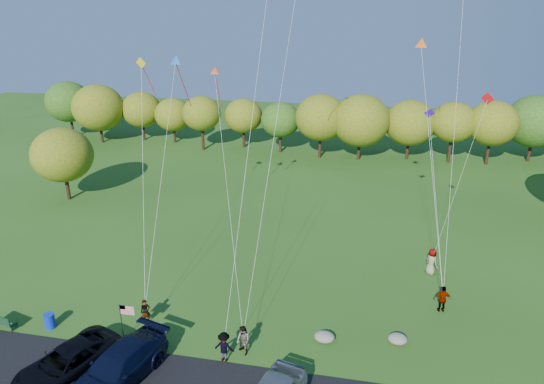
{
  "coord_description": "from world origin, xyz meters",
  "views": [
    {
      "loc": [
        5.56,
        -20.46,
        17.52
      ],
      "look_at": [
        0.27,
        6.0,
        7.01
      ],
      "focal_mm": 32.0,
      "sensor_mm": 36.0,
      "label": 1
    }
  ],
  "objects_px": {
    "minivan_navy": "(118,367)",
    "flyer_e": "(431,262)",
    "flyer_b": "(243,340)",
    "flyer_a": "(146,312)",
    "trash_barrel": "(50,321)",
    "minivan_dark": "(67,363)",
    "flyer_d": "(443,299)",
    "park_bench": "(1,322)",
    "flyer_c": "(224,347)"
  },
  "relations": [
    {
      "from": "flyer_e",
      "to": "park_bench",
      "type": "relative_size",
      "value": 1.13
    },
    {
      "from": "flyer_c",
      "to": "flyer_e",
      "type": "xyz_separation_m",
      "value": [
        11.5,
        11.23,
        0.11
      ]
    },
    {
      "from": "flyer_d",
      "to": "park_bench",
      "type": "height_order",
      "value": "flyer_d"
    },
    {
      "from": "trash_barrel",
      "to": "flyer_d",
      "type": "bearing_deg",
      "value": 15.23
    },
    {
      "from": "minivan_dark",
      "to": "trash_barrel",
      "type": "xyz_separation_m",
      "value": [
        -3.35,
        3.37,
        -0.38
      ]
    },
    {
      "from": "minivan_navy",
      "to": "flyer_d",
      "type": "height_order",
      "value": "minivan_navy"
    },
    {
      "from": "minivan_dark",
      "to": "flyer_e",
      "type": "bearing_deg",
      "value": 58.39
    },
    {
      "from": "flyer_d",
      "to": "park_bench",
      "type": "xyz_separation_m",
      "value": [
        -25.05,
        -6.8,
        -0.35
      ]
    },
    {
      "from": "park_bench",
      "to": "flyer_c",
      "type": "bearing_deg",
      "value": 14.97
    },
    {
      "from": "flyer_a",
      "to": "flyer_b",
      "type": "distance_m",
      "value": 6.43
    },
    {
      "from": "flyer_b",
      "to": "trash_barrel",
      "type": "xyz_separation_m",
      "value": [
        -11.53,
        -0.02,
        -0.39
      ]
    },
    {
      "from": "minivan_navy",
      "to": "trash_barrel",
      "type": "distance_m",
      "value": 6.85
    },
    {
      "from": "minivan_dark",
      "to": "flyer_b",
      "type": "xyz_separation_m",
      "value": [
        8.18,
        3.39,
        0.01
      ]
    },
    {
      "from": "flyer_e",
      "to": "flyer_a",
      "type": "bearing_deg",
      "value": 77.57
    },
    {
      "from": "flyer_c",
      "to": "minivan_navy",
      "type": "bearing_deg",
      "value": 31.86
    },
    {
      "from": "flyer_b",
      "to": "flyer_e",
      "type": "relative_size",
      "value": 0.87
    },
    {
      "from": "minivan_dark",
      "to": "flyer_d",
      "type": "relative_size",
      "value": 3.21
    },
    {
      "from": "park_bench",
      "to": "flyer_b",
      "type": "bearing_deg",
      "value": 17.87
    },
    {
      "from": "minivan_navy",
      "to": "flyer_a",
      "type": "relative_size",
      "value": 3.76
    },
    {
      "from": "flyer_a",
      "to": "flyer_d",
      "type": "relative_size",
      "value": 0.89
    },
    {
      "from": "flyer_d",
      "to": "flyer_e",
      "type": "distance_m",
      "value": 4.43
    },
    {
      "from": "flyer_b",
      "to": "park_bench",
      "type": "distance_m",
      "value": 14.18
    },
    {
      "from": "minivan_dark",
      "to": "park_bench",
      "type": "xyz_separation_m",
      "value": [
        -5.98,
        2.67,
        -0.32
      ]
    },
    {
      "from": "flyer_a",
      "to": "trash_barrel",
      "type": "distance_m",
      "value": 5.49
    },
    {
      "from": "trash_barrel",
      "to": "park_bench",
      "type": "bearing_deg",
      "value": -165.17
    },
    {
      "from": "minivan_navy",
      "to": "flyer_e",
      "type": "relative_size",
      "value": 3.01
    },
    {
      "from": "flyer_e",
      "to": "trash_barrel",
      "type": "xyz_separation_m",
      "value": [
        -22.19,
        -10.53,
        -0.52
      ]
    },
    {
      "from": "flyer_b",
      "to": "trash_barrel",
      "type": "height_order",
      "value": "flyer_b"
    },
    {
      "from": "flyer_e",
      "to": "trash_barrel",
      "type": "height_order",
      "value": "flyer_e"
    },
    {
      "from": "minivan_dark",
      "to": "minivan_navy",
      "type": "bearing_deg",
      "value": 25.52
    },
    {
      "from": "flyer_b",
      "to": "flyer_e",
      "type": "xyz_separation_m",
      "value": [
        10.66,
        10.51,
        0.12
      ]
    },
    {
      "from": "minivan_dark",
      "to": "park_bench",
      "type": "bearing_deg",
      "value": 177.91
    },
    {
      "from": "flyer_a",
      "to": "flyer_e",
      "type": "bearing_deg",
      "value": -6.56
    },
    {
      "from": "flyer_a",
      "to": "flyer_d",
      "type": "bearing_deg",
      "value": -19.61
    },
    {
      "from": "trash_barrel",
      "to": "flyer_b",
      "type": "bearing_deg",
      "value": 0.11
    },
    {
      "from": "flyer_a",
      "to": "park_bench",
      "type": "height_order",
      "value": "flyer_a"
    },
    {
      "from": "minivan_dark",
      "to": "flyer_b",
      "type": "bearing_deg",
      "value": 44.5
    },
    {
      "from": "minivan_dark",
      "to": "park_bench",
      "type": "distance_m",
      "value": 6.56
    },
    {
      "from": "flyer_e",
      "to": "trash_barrel",
      "type": "bearing_deg",
      "value": 74.86
    },
    {
      "from": "flyer_e",
      "to": "flyer_c",
      "type": "bearing_deg",
      "value": 93.78
    },
    {
      "from": "minivan_dark",
      "to": "trash_barrel",
      "type": "relative_size",
      "value": 6.19
    },
    {
      "from": "flyer_b",
      "to": "minivan_dark",
      "type": "bearing_deg",
      "value": -115.23
    },
    {
      "from": "minivan_dark",
      "to": "flyer_d",
      "type": "distance_m",
      "value": 21.29
    },
    {
      "from": "flyer_b",
      "to": "flyer_d",
      "type": "bearing_deg",
      "value": 71.43
    },
    {
      "from": "flyer_b",
      "to": "flyer_a",
      "type": "bearing_deg",
      "value": -151.0
    },
    {
      "from": "flyer_e",
      "to": "flyer_d",
      "type": "bearing_deg",
      "value": 142.36
    },
    {
      "from": "flyer_c",
      "to": "flyer_e",
      "type": "distance_m",
      "value": 16.07
    },
    {
      "from": "park_bench",
      "to": "trash_barrel",
      "type": "relative_size",
      "value": 1.91
    },
    {
      "from": "flyer_a",
      "to": "minivan_navy",
      "type": "bearing_deg",
      "value": -115.31
    },
    {
      "from": "flyer_e",
      "to": "trash_barrel",
      "type": "distance_m",
      "value": 24.57
    }
  ]
}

